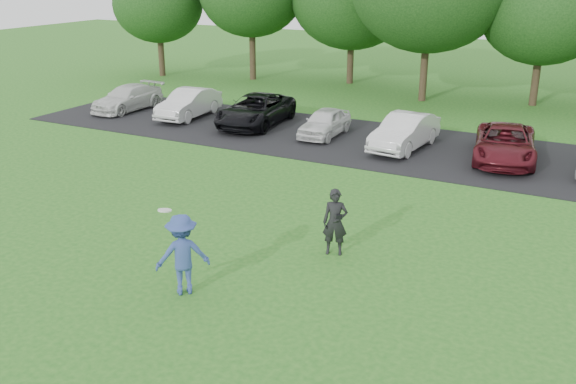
% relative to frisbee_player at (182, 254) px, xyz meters
% --- Properties ---
extents(ground, '(100.00, 100.00, 0.00)m').
position_rel_frisbee_player_xyz_m(ground, '(0.73, -0.26, -0.86)').
color(ground, '#23661D').
rests_on(ground, ground).
extents(parking_lot, '(32.00, 6.50, 0.03)m').
position_rel_frisbee_player_xyz_m(parking_lot, '(0.73, 12.74, -0.85)').
color(parking_lot, black).
rests_on(parking_lot, ground).
extents(frisbee_player, '(1.25, 1.23, 1.92)m').
position_rel_frisbee_player_xyz_m(frisbee_player, '(0.00, 0.00, 0.00)').
color(frisbee_player, '#354B96').
rests_on(frisbee_player, ground).
extents(camera_bystander, '(0.67, 0.55, 1.59)m').
position_rel_frisbee_player_xyz_m(camera_bystander, '(2.00, 3.16, -0.07)').
color(camera_bystander, black).
rests_on(camera_bystander, ground).
extents(parked_cars, '(28.70, 5.06, 1.26)m').
position_rel_frisbee_player_xyz_m(parked_cars, '(0.41, 12.76, -0.24)').
color(parked_cars, silver).
rests_on(parked_cars, parking_lot).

